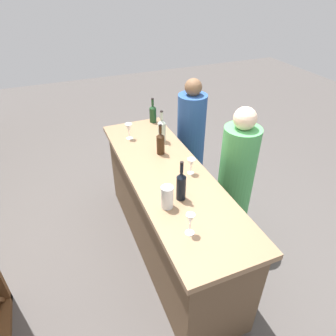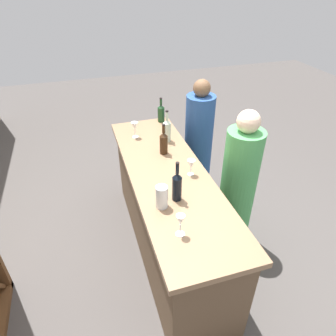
# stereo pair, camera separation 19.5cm
# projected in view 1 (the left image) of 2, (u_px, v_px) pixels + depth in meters

# --- Properties ---
(ground_plane) EXTENTS (12.00, 12.00, 0.00)m
(ground_plane) POSITION_uv_depth(u_px,v_px,m) (168.00, 247.00, 3.18)
(ground_plane) COLOR #4C4744
(bar_counter) EXTENTS (2.22, 0.67, 0.96)m
(bar_counter) POSITION_uv_depth(u_px,v_px,m) (168.00, 213.00, 2.91)
(bar_counter) COLOR brown
(bar_counter) RESTS_ON ground
(wine_bottle_leftmost_near_black) EXTENTS (0.07, 0.07, 0.34)m
(wine_bottle_leftmost_near_black) POSITION_uv_depth(u_px,v_px,m) (181.00, 185.00, 2.28)
(wine_bottle_leftmost_near_black) COLOR black
(wine_bottle_leftmost_near_black) RESTS_ON bar_counter
(wine_bottle_second_left_amber_brown) EXTENTS (0.08, 0.08, 0.31)m
(wine_bottle_second_left_amber_brown) POSITION_uv_depth(u_px,v_px,m) (161.00, 143.00, 2.85)
(wine_bottle_second_left_amber_brown) COLOR #331E0F
(wine_bottle_second_left_amber_brown) RESTS_ON bar_counter
(wine_bottle_center_clear_pale) EXTENTS (0.08, 0.08, 0.33)m
(wine_bottle_center_clear_pale) POSITION_uv_depth(u_px,v_px,m) (162.00, 130.00, 3.05)
(wine_bottle_center_clear_pale) COLOR #B7C6B2
(wine_bottle_center_clear_pale) RESTS_ON bar_counter
(wine_bottle_second_right_olive_green) EXTENTS (0.08, 0.08, 0.28)m
(wine_bottle_second_right_olive_green) POSITION_uv_depth(u_px,v_px,m) (153.00, 113.00, 3.43)
(wine_bottle_second_right_olive_green) COLOR #193D1E
(wine_bottle_second_right_olive_green) RESTS_ON bar_counter
(wine_glass_near_left) EXTENTS (0.07, 0.07, 0.15)m
(wine_glass_near_left) POSITION_uv_depth(u_px,v_px,m) (191.00, 163.00, 2.58)
(wine_glass_near_left) COLOR white
(wine_glass_near_left) RESTS_ON bar_counter
(wine_glass_near_center) EXTENTS (0.06, 0.06, 0.17)m
(wine_glass_near_center) POSITION_uv_depth(u_px,v_px,m) (190.00, 220.00, 1.98)
(wine_glass_near_center) COLOR white
(wine_glass_near_center) RESTS_ON bar_counter
(wine_glass_near_right) EXTENTS (0.07, 0.07, 0.17)m
(wine_glass_near_right) POSITION_uv_depth(u_px,v_px,m) (129.00, 128.00, 3.09)
(wine_glass_near_right) COLOR white
(wine_glass_near_right) RESTS_ON bar_counter
(water_pitcher) EXTENTS (0.09, 0.09, 0.18)m
(water_pitcher) POSITION_uv_depth(u_px,v_px,m) (167.00, 197.00, 2.22)
(water_pitcher) COLOR silver
(water_pitcher) RESTS_ON bar_counter
(person_left_guest) EXTENTS (0.39, 0.39, 1.48)m
(person_left_guest) POSITION_uv_depth(u_px,v_px,m) (191.00, 144.00, 3.63)
(person_left_guest) COLOR #284C8C
(person_left_guest) RESTS_ON ground
(person_center_guest) EXTENTS (0.35, 0.35, 1.48)m
(person_center_guest) POSITION_uv_depth(u_px,v_px,m) (235.00, 183.00, 2.98)
(person_center_guest) COLOR #4CA559
(person_center_guest) RESTS_ON ground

